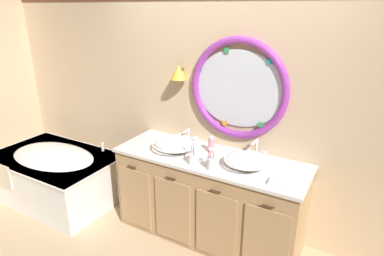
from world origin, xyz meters
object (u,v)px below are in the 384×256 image
bathtub (56,172)px  sink_basin_right (246,160)px  sink_basin_left (175,144)px  toothbrush_holder_left (192,158)px  folded_hand_towel (279,183)px  toothbrush_holder_right (211,162)px  soap_dispenser (211,145)px

bathtub → sink_basin_right: bearing=6.4°
sink_basin_left → sink_basin_right: bearing=0.0°
sink_basin_right → toothbrush_holder_left: 0.48m
folded_hand_towel → sink_basin_left: bearing=171.7°
bathtub → toothbrush_holder_right: size_ratio=7.25×
sink_basin_right → toothbrush_holder_right: toothbrush_holder_right is taller
sink_basin_right → toothbrush_holder_left: toothbrush_holder_left is taller
bathtub → soap_dispenser: 2.03m
toothbrush_holder_left → toothbrush_holder_right: size_ratio=1.07×
toothbrush_holder_right → sink_basin_right: bearing=35.6°
toothbrush_holder_left → soap_dispenser: toothbrush_holder_left is taller
toothbrush_holder_right → sink_basin_left: bearing=159.4°
bathtub → sink_basin_left: (1.56, 0.26, 0.61)m
bathtub → folded_hand_towel: bearing=2.1°
sink_basin_right → soap_dispenser: soap_dispenser is taller
toothbrush_holder_left → toothbrush_holder_right: 0.19m
folded_hand_towel → sink_basin_right: bearing=155.1°
sink_basin_right → toothbrush_holder_left: size_ratio=1.81×
sink_basin_left → toothbrush_holder_left: toothbrush_holder_left is taller
sink_basin_left → soap_dispenser: soap_dispenser is taller
bathtub → folded_hand_towel: 2.71m
toothbrush_holder_left → soap_dispenser: size_ratio=1.32×
sink_basin_left → soap_dispenser: (0.34, 0.13, 0.01)m
bathtub → soap_dispenser: soap_dispenser is taller
bathtub → sink_basin_right: sink_basin_right is taller
toothbrush_holder_right → folded_hand_towel: bearing=2.3°
toothbrush_holder_left → folded_hand_towel: bearing=1.0°
sink_basin_left → sink_basin_right: (0.75, 0.00, -0.00)m
sink_basin_left → toothbrush_holder_right: bearing=-20.6°
bathtub → soap_dispenser: (1.89, 0.39, 0.62)m
bathtub → sink_basin_left: bearing=9.4°
sink_basin_left → toothbrush_holder_right: toothbrush_holder_right is taller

